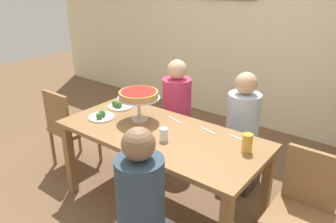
% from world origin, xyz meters
% --- Properties ---
extents(ground_plane, '(12.00, 12.00, 0.00)m').
position_xyz_m(ground_plane, '(0.00, 0.00, 0.00)').
color(ground_plane, brown).
extents(rear_partition, '(8.00, 0.12, 2.80)m').
position_xyz_m(rear_partition, '(0.00, 2.20, 1.40)').
color(rear_partition, beige).
rests_on(rear_partition, ground_plane).
extents(dining_table, '(1.74, 0.80, 0.74)m').
position_xyz_m(dining_table, '(0.00, 0.00, 0.65)').
color(dining_table, olive).
rests_on(dining_table, ground_plane).
extents(diner_far_left, '(0.34, 0.34, 1.15)m').
position_xyz_m(diner_far_left, '(-0.36, 0.72, 0.49)').
color(diner_far_left, '#382D28').
rests_on(diner_far_left, ground_plane).
extents(diner_near_right, '(0.34, 0.34, 1.15)m').
position_xyz_m(diner_near_right, '(0.39, -0.68, 0.49)').
color(diner_near_right, '#382D28').
rests_on(diner_near_right, ground_plane).
extents(diner_far_right, '(0.34, 0.34, 1.15)m').
position_xyz_m(diner_far_right, '(0.39, 0.73, 0.49)').
color(diner_far_right, '#382D28').
rests_on(diner_far_right, ground_plane).
extents(chair_head_east, '(0.40, 0.40, 0.87)m').
position_xyz_m(chair_head_east, '(1.16, 0.09, 0.49)').
color(chair_head_east, olive).
rests_on(chair_head_east, ground_plane).
extents(chair_head_west, '(0.40, 0.40, 0.87)m').
position_xyz_m(chair_head_west, '(-1.19, -0.06, 0.49)').
color(chair_head_west, olive).
rests_on(chair_head_west, ground_plane).
extents(deep_dish_pizza_stand, '(0.37, 0.37, 0.27)m').
position_xyz_m(deep_dish_pizza_stand, '(-0.30, 0.08, 0.97)').
color(deep_dish_pizza_stand, silver).
rests_on(deep_dish_pizza_stand, dining_table).
extents(salad_plate_near_diner, '(0.24, 0.24, 0.07)m').
position_xyz_m(salad_plate_near_diner, '(-0.65, 0.18, 0.76)').
color(salad_plate_near_diner, white).
rests_on(salad_plate_near_diner, dining_table).
extents(salad_plate_far_diner, '(0.24, 0.24, 0.07)m').
position_xyz_m(salad_plate_far_diner, '(-0.60, -0.10, 0.76)').
color(salad_plate_far_diner, white).
rests_on(salad_plate_far_diner, dining_table).
extents(beer_glass_amber_tall, '(0.08, 0.08, 0.14)m').
position_xyz_m(beer_glass_amber_tall, '(0.70, 0.13, 0.81)').
color(beer_glass_amber_tall, gold).
rests_on(beer_glass_amber_tall, dining_table).
extents(water_glass_clear_near, '(0.07, 0.07, 0.10)m').
position_xyz_m(water_glass_clear_near, '(0.11, -0.10, 0.79)').
color(water_glass_clear_near, white).
rests_on(water_glass_clear_near, dining_table).
extents(cutlery_fork_near, '(0.18, 0.05, 0.00)m').
position_xyz_m(cutlery_fork_near, '(0.55, 0.29, 0.74)').
color(cutlery_fork_near, silver).
rests_on(cutlery_fork_near, dining_table).
extents(cutlery_knife_near, '(0.18, 0.07, 0.00)m').
position_xyz_m(cutlery_knife_near, '(-0.06, 0.27, 0.74)').
color(cutlery_knife_near, silver).
rests_on(cutlery_knife_near, dining_table).
extents(cutlery_fork_far, '(0.18, 0.06, 0.00)m').
position_xyz_m(cutlery_fork_far, '(0.29, 0.26, 0.74)').
color(cutlery_fork_far, silver).
rests_on(cutlery_fork_far, dining_table).
extents(cutlery_knife_far, '(0.18, 0.03, 0.00)m').
position_xyz_m(cutlery_knife_far, '(-0.04, -0.23, 0.74)').
color(cutlery_knife_far, silver).
rests_on(cutlery_knife_far, dining_table).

